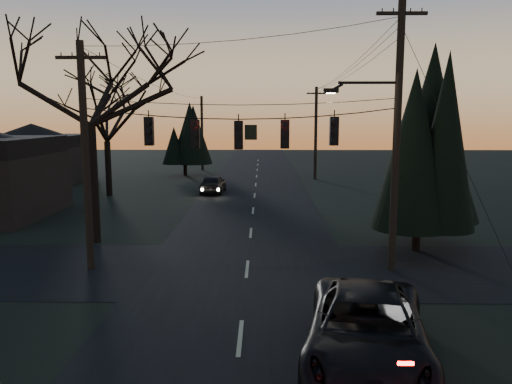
{
  "coord_description": "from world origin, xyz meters",
  "views": [
    {
      "loc": [
        0.58,
        -8.42,
        5.78
      ],
      "look_at": [
        0.36,
        8.42,
        3.24
      ],
      "focal_mm": 35.0,
      "sensor_mm": 36.0,
      "label": 1
    }
  ],
  "objects_px": {
    "utility_pole_right": "(391,270)",
    "utility_pole_left": "(91,269)",
    "utility_pole_far_r": "(315,179)",
    "utility_pole_far_l": "(203,170)",
    "sedan_oncoming_a": "(213,184)",
    "bare_tree_left": "(88,77)",
    "suv_near": "(367,331)",
    "evergreen_right": "(421,145)"
  },
  "relations": [
    {
      "from": "utility_pole_right",
      "to": "utility_pole_left",
      "type": "xyz_separation_m",
      "value": [
        -11.5,
        0.0,
        0.0
      ]
    },
    {
      "from": "utility_pole_left",
      "to": "bare_tree_left",
      "type": "distance_m",
      "value": 8.68
    },
    {
      "from": "utility_pole_far_l",
      "to": "sedan_oncoming_a",
      "type": "bearing_deg",
      "value": -80.5
    },
    {
      "from": "utility_pole_left",
      "to": "utility_pole_far_r",
      "type": "xyz_separation_m",
      "value": [
        11.5,
        28.0,
        0.0
      ]
    },
    {
      "from": "utility_pole_far_r",
      "to": "suv_near",
      "type": "height_order",
      "value": "utility_pole_far_r"
    },
    {
      "from": "utility_pole_right",
      "to": "bare_tree_left",
      "type": "relative_size",
      "value": 0.93
    },
    {
      "from": "suv_near",
      "to": "sedan_oncoming_a",
      "type": "xyz_separation_m",
      "value": [
        -6.23,
        26.62,
        -0.13
      ]
    },
    {
      "from": "bare_tree_left",
      "to": "evergreen_right",
      "type": "height_order",
      "value": "bare_tree_left"
    },
    {
      "from": "utility_pole_far_l",
      "to": "evergreen_right",
      "type": "height_order",
      "value": "evergreen_right"
    },
    {
      "from": "utility_pole_far_r",
      "to": "bare_tree_left",
      "type": "height_order",
      "value": "bare_tree_left"
    },
    {
      "from": "utility_pole_far_l",
      "to": "bare_tree_left",
      "type": "distance_m",
      "value": 32.77
    },
    {
      "from": "utility_pole_left",
      "to": "utility_pole_far_l",
      "type": "xyz_separation_m",
      "value": [
        0.0,
        36.0,
        0.0
      ]
    },
    {
      "from": "utility_pole_left",
      "to": "utility_pole_far_r",
      "type": "height_order",
      "value": "same"
    },
    {
      "from": "bare_tree_left",
      "to": "evergreen_right",
      "type": "xyz_separation_m",
      "value": [
        14.46,
        -1.28,
        -2.93
      ]
    },
    {
      "from": "utility_pole_far_r",
      "to": "sedan_oncoming_a",
      "type": "bearing_deg",
      "value": -134.87
    },
    {
      "from": "utility_pole_right",
      "to": "evergreen_right",
      "type": "xyz_separation_m",
      "value": [
        1.78,
        2.85,
        4.6
      ]
    },
    {
      "from": "evergreen_right",
      "to": "sedan_oncoming_a",
      "type": "height_order",
      "value": "evergreen_right"
    },
    {
      "from": "utility_pole_far_r",
      "to": "utility_pole_far_l",
      "type": "bearing_deg",
      "value": 145.18
    },
    {
      "from": "evergreen_right",
      "to": "bare_tree_left",
      "type": "bearing_deg",
      "value": 174.94
    },
    {
      "from": "utility_pole_far_r",
      "to": "sedan_oncoming_a",
      "type": "relative_size",
      "value": 2.05
    },
    {
      "from": "utility_pole_far_r",
      "to": "utility_pole_far_l",
      "type": "xyz_separation_m",
      "value": [
        -11.5,
        8.0,
        0.0
      ]
    },
    {
      "from": "bare_tree_left",
      "to": "suv_near",
      "type": "relative_size",
      "value": 1.79
    },
    {
      "from": "utility_pole_right",
      "to": "utility_pole_left",
      "type": "relative_size",
      "value": 1.18
    },
    {
      "from": "utility_pole_far_r",
      "to": "suv_near",
      "type": "xyz_separation_m",
      "value": [
        -2.47,
        -35.36,
        0.83
      ]
    },
    {
      "from": "utility_pole_right",
      "to": "sedan_oncoming_a",
      "type": "relative_size",
      "value": 2.41
    },
    {
      "from": "utility_pole_far_r",
      "to": "evergreen_right",
      "type": "height_order",
      "value": "evergreen_right"
    },
    {
      "from": "utility_pole_right",
      "to": "utility_pole_far_r",
      "type": "distance_m",
      "value": 28.0
    },
    {
      "from": "utility_pole_right",
      "to": "suv_near",
      "type": "xyz_separation_m",
      "value": [
        -2.47,
        -7.36,
        0.83
      ]
    },
    {
      "from": "utility_pole_far_l",
      "to": "suv_near",
      "type": "distance_m",
      "value": 44.3
    },
    {
      "from": "bare_tree_left",
      "to": "suv_near",
      "type": "bearing_deg",
      "value": -48.4
    },
    {
      "from": "utility_pole_right",
      "to": "suv_near",
      "type": "height_order",
      "value": "utility_pole_right"
    },
    {
      "from": "utility_pole_right",
      "to": "utility_pole_far_l",
      "type": "xyz_separation_m",
      "value": [
        -11.5,
        36.0,
        0.0
      ]
    },
    {
      "from": "bare_tree_left",
      "to": "sedan_oncoming_a",
      "type": "relative_size",
      "value": 2.6
    },
    {
      "from": "utility_pole_right",
      "to": "utility_pole_far_l",
      "type": "distance_m",
      "value": 37.79
    },
    {
      "from": "bare_tree_left",
      "to": "evergreen_right",
      "type": "bearing_deg",
      "value": -5.06
    },
    {
      "from": "bare_tree_left",
      "to": "sedan_oncoming_a",
      "type": "height_order",
      "value": "bare_tree_left"
    },
    {
      "from": "utility_pole_far_l",
      "to": "sedan_oncoming_a",
      "type": "xyz_separation_m",
      "value": [
        2.8,
        -16.74,
        0.71
      ]
    },
    {
      "from": "utility_pole_right",
      "to": "bare_tree_left",
      "type": "height_order",
      "value": "bare_tree_left"
    },
    {
      "from": "bare_tree_left",
      "to": "suv_near",
      "type": "xyz_separation_m",
      "value": [
        10.21,
        -11.49,
        -6.7
      ]
    },
    {
      "from": "utility_pole_right",
      "to": "utility_pole_far_l",
      "type": "relative_size",
      "value": 1.25
    },
    {
      "from": "utility_pole_far_r",
      "to": "evergreen_right",
      "type": "relative_size",
      "value": 1.06
    },
    {
      "from": "utility_pole_left",
      "to": "evergreen_right",
      "type": "bearing_deg",
      "value": 12.12
    }
  ]
}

